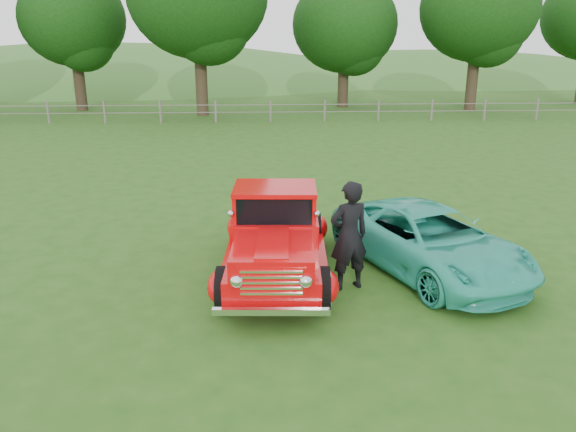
{
  "coord_description": "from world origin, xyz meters",
  "views": [
    {
      "loc": [
        -0.59,
        -9.12,
        4.38
      ],
      "look_at": [
        -0.08,
        1.2,
        1.12
      ],
      "focal_mm": 35.0,
      "sensor_mm": 36.0,
      "label": 1
    }
  ],
  "objects_px": {
    "man": "(349,236)",
    "red_pickup": "(275,235)",
    "tree_mid_east": "(479,8)",
    "tree_mid_west": "(73,19)",
    "tree_near_east": "(345,25)",
    "teal_sedan": "(429,240)"
  },
  "relations": [
    {
      "from": "tree_mid_west",
      "to": "teal_sedan",
      "type": "bearing_deg",
      "value": -61.47
    },
    {
      "from": "red_pickup",
      "to": "teal_sedan",
      "type": "relative_size",
      "value": 1.11
    },
    {
      "from": "man",
      "to": "red_pickup",
      "type": "bearing_deg",
      "value": -45.83
    },
    {
      "from": "red_pickup",
      "to": "teal_sedan",
      "type": "distance_m",
      "value": 3.01
    },
    {
      "from": "tree_mid_west",
      "to": "teal_sedan",
      "type": "distance_m",
      "value": 31.11
    },
    {
      "from": "tree_near_east",
      "to": "man",
      "type": "distance_m",
      "value": 29.29
    },
    {
      "from": "tree_near_east",
      "to": "red_pickup",
      "type": "distance_m",
      "value": 28.84
    },
    {
      "from": "tree_near_east",
      "to": "red_pickup",
      "type": "bearing_deg",
      "value": -100.78
    },
    {
      "from": "tree_mid_west",
      "to": "teal_sedan",
      "type": "xyz_separation_m",
      "value": [
        14.67,
        -26.99,
        -4.92
      ]
    },
    {
      "from": "tree_near_east",
      "to": "teal_sedan",
      "type": "bearing_deg",
      "value": -94.75
    },
    {
      "from": "tree_mid_east",
      "to": "teal_sedan",
      "type": "height_order",
      "value": "tree_mid_east"
    },
    {
      "from": "teal_sedan",
      "to": "man",
      "type": "height_order",
      "value": "man"
    },
    {
      "from": "tree_mid_east",
      "to": "red_pickup",
      "type": "distance_m",
      "value": 29.7
    },
    {
      "from": "man",
      "to": "tree_near_east",
      "type": "bearing_deg",
      "value": -115.33
    },
    {
      "from": "tree_mid_east",
      "to": "tree_mid_west",
      "type": "bearing_deg",
      "value": 177.71
    },
    {
      "from": "tree_mid_west",
      "to": "tree_near_east",
      "type": "height_order",
      "value": "tree_mid_west"
    },
    {
      "from": "tree_near_east",
      "to": "tree_mid_east",
      "type": "relative_size",
      "value": 0.88
    },
    {
      "from": "tree_mid_west",
      "to": "tree_near_east",
      "type": "bearing_deg",
      "value": 3.37
    },
    {
      "from": "red_pickup",
      "to": "teal_sedan",
      "type": "height_order",
      "value": "red_pickup"
    },
    {
      "from": "tree_mid_east",
      "to": "man",
      "type": "distance_m",
      "value": 29.74
    },
    {
      "from": "red_pickup",
      "to": "man",
      "type": "bearing_deg",
      "value": -25.32
    },
    {
      "from": "tree_mid_east",
      "to": "man",
      "type": "relative_size",
      "value": 4.66
    }
  ]
}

